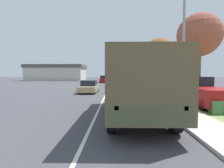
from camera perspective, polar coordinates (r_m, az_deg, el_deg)
ground_plane at (r=37.74m, az=-0.46°, el=0.08°), size 180.00×180.00×0.00m
lane_centre_stripe at (r=37.74m, az=-0.46°, el=0.08°), size 0.12×120.00×0.00m
sidewalk_right at (r=37.89m, az=6.35°, el=0.16°), size 1.80×120.00×0.12m
grass_strip_right at (r=38.56m, az=12.88°, el=0.08°), size 7.00×120.00×0.02m
military_truck at (r=8.73m, az=7.58°, el=0.65°), size 2.56×7.97×2.97m
car_nearest_ahead at (r=20.21m, az=-7.46°, el=-0.91°), size 1.87×4.85×1.39m
car_second_ahead at (r=31.40m, az=2.77°, el=0.67°), size 1.91×4.45×1.50m
car_third_ahead at (r=42.89m, az=-2.73°, el=1.49°), size 1.77×4.34×1.75m
car_fourth_ahead at (r=50.82m, az=-1.78°, el=1.61°), size 1.78×4.46×1.38m
pickup_truck at (r=13.36m, az=27.14°, el=-2.27°), size 2.03×5.29×1.89m
lamp_post at (r=10.73m, az=21.41°, el=16.47°), size 1.69×0.24×7.58m
tree_mid_right at (r=15.52m, az=26.54°, el=13.95°), size 3.32×3.32×6.76m
tree_far_right at (r=26.37m, az=15.35°, el=9.70°), size 4.39×4.39×7.30m
utility_box at (r=10.60m, az=30.78°, el=-6.59°), size 0.55×0.45×0.70m
building_distant at (r=61.37m, az=-17.48°, el=3.59°), size 18.50×10.75×5.14m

